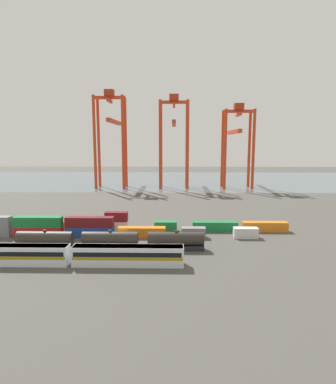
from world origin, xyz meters
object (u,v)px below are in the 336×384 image
at_px(shipping_container_14, 215,226).
at_px(freight_tank_row, 110,240).
at_px(shipping_container_6, 142,232).
at_px(gantry_crane_east, 237,138).
at_px(shipping_container_8, 246,233).
at_px(gantry_crane_west, 111,130).
at_px(passenger_train, 71,254).
at_px(shipping_container_4, 90,232).
at_px(shipping_container_7, 193,232).
at_px(gantry_crane_central, 174,133).

bearing_deg(shipping_container_14, freight_tank_row, -148.28).
distance_m(freight_tank_row, shipping_container_6, 11.34).
bearing_deg(gantry_crane_east, shipping_container_8, -98.92).
bearing_deg(gantry_crane_east, freight_tank_row, -114.08).
bearing_deg(gantry_crane_west, shipping_container_14, -63.53).
bearing_deg(gantry_crane_west, shipping_container_6, -75.17).
height_order(freight_tank_row, gantry_crane_west, gantry_crane_west).
bearing_deg(passenger_train, freight_tank_row, 58.89).
height_order(shipping_container_4, shipping_container_6, same).
distance_m(freight_tank_row, shipping_container_7, 21.47).
xyz_separation_m(shipping_container_6, gantry_crane_central, (7.99, 96.06, 27.74)).
xyz_separation_m(shipping_container_14, gantry_crane_central, (-11.35, 89.88, 27.74)).
relative_size(shipping_container_8, gantry_crane_west, 0.12).
xyz_separation_m(shipping_container_8, gantry_crane_west, (-51.76, 96.22, 28.99)).
distance_m(freight_tank_row, shipping_container_8, 33.75).
height_order(freight_tank_row, shipping_container_8, freight_tank_row).
bearing_deg(gantry_crane_east, gantry_crane_west, -179.45).
distance_m(shipping_container_6, gantry_crane_east, 108.30).
relative_size(shipping_container_14, gantry_crane_central, 0.25).
bearing_deg(gantry_crane_central, freight_tank_row, -97.59).
xyz_separation_m(shipping_container_6, shipping_container_7, (13.14, 0.00, 0.00)).
bearing_deg(gantry_crane_central, shipping_container_7, -86.93).
xyz_separation_m(passenger_train, shipping_container_4, (-1.21, 19.21, -0.84)).
relative_size(freight_tank_row, gantry_crane_east, 0.96).
bearing_deg(passenger_train, gantry_crane_west, 96.70).
xyz_separation_m(shipping_container_6, shipping_container_8, (26.28, 0.00, 0.00)).
height_order(passenger_train, shipping_container_7, passenger_train).
bearing_deg(shipping_container_6, shipping_container_14, 17.72).
bearing_deg(freight_tank_row, shipping_container_8, 16.42).
height_order(shipping_container_4, shipping_container_14, same).
bearing_deg(shipping_container_8, shipping_container_7, 180.00).
xyz_separation_m(passenger_train, gantry_crane_east, (53.40, 116.08, 24.19)).
bearing_deg(shipping_container_14, gantry_crane_west, 116.47).
relative_size(shipping_container_6, shipping_container_7, 2.00).
bearing_deg(shipping_container_6, shipping_container_8, 0.00).
bearing_deg(freight_tank_row, shipping_container_14, 31.72).
distance_m(shipping_container_4, shipping_container_8, 39.41).
relative_size(shipping_container_7, gantry_crane_west, 0.12).
height_order(freight_tank_row, shipping_container_14, freight_tank_row).
relative_size(freight_tank_row, gantry_crane_west, 0.82).
xyz_separation_m(shipping_container_7, shipping_container_14, (6.21, 6.18, 0.00)).
bearing_deg(shipping_container_4, gantry_crane_east, 60.59).
height_order(shipping_container_14, gantry_crane_central, gantry_crane_central).
xyz_separation_m(passenger_train, freight_tank_row, (5.84, 9.68, -0.06)).
xyz_separation_m(passenger_train, gantry_crane_central, (19.92, 115.28, 26.90)).
relative_size(passenger_train, shipping_container_8, 7.30).
xyz_separation_m(gantry_crane_central, gantry_crane_east, (33.48, 0.81, -2.71)).
xyz_separation_m(shipping_container_7, gantry_crane_west, (-38.62, 96.22, 28.99)).
xyz_separation_m(shipping_container_8, gantry_crane_central, (-18.28, 96.06, 27.74)).
height_order(shipping_container_8, gantry_crane_west, gantry_crane_west).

